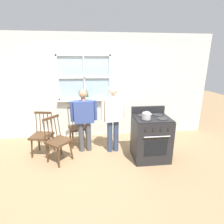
% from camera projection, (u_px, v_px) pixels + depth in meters
% --- Properties ---
extents(ground_plane, '(16.00, 16.00, 0.00)m').
position_uv_depth(ground_plane, '(92.00, 162.00, 3.66)').
color(ground_plane, '#937551').
extents(wall_back, '(6.40, 0.16, 2.70)m').
position_uv_depth(wall_back, '(91.00, 88.00, 4.61)').
color(wall_back, silver).
rests_on(wall_back, ground_plane).
extents(chair_by_window, '(0.58, 0.58, 0.95)m').
position_uv_depth(chair_by_window, '(58.00, 141.00, 3.58)').
color(chair_by_window, '#4C331E').
rests_on(chair_by_window, ground_plane).
extents(chair_near_wall, '(0.49, 0.48, 0.95)m').
position_uv_depth(chair_near_wall, '(42.00, 136.00, 3.85)').
color(chair_near_wall, '#4C331E').
rests_on(chair_near_wall, ground_plane).
extents(chair_center_cluster, '(0.52, 0.50, 0.95)m').
position_uv_depth(chair_center_cluster, '(78.00, 127.00, 4.32)').
color(chair_center_cluster, '#4C331E').
rests_on(chair_center_cluster, ground_plane).
extents(person_elderly_left, '(0.59, 0.25, 1.44)m').
position_uv_depth(person_elderly_left, '(84.00, 115.00, 3.88)').
color(person_elderly_left, '#4C4C51').
rests_on(person_elderly_left, ground_plane).
extents(person_teen_center, '(0.54, 0.25, 1.53)m').
position_uv_depth(person_teen_center, '(113.00, 113.00, 3.84)').
color(person_teen_center, '#384766').
rests_on(person_teen_center, ground_plane).
extents(stove, '(0.73, 0.68, 1.08)m').
position_uv_depth(stove, '(151.00, 137.00, 3.69)').
color(stove, '#232326').
rests_on(stove, ground_plane).
extents(kettle, '(0.21, 0.17, 0.25)m').
position_uv_depth(kettle, '(146.00, 115.00, 3.39)').
color(kettle, '#B7B7BC').
rests_on(kettle, stove).
extents(potted_plant, '(0.13, 0.13, 0.30)m').
position_uv_depth(potted_plant, '(87.00, 97.00, 4.58)').
color(potted_plant, beige).
rests_on(potted_plant, wall_back).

